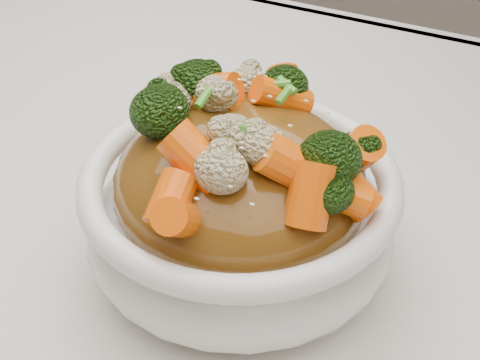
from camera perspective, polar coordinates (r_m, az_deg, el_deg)
The scene contains 8 objects.
tablecloth at distance 0.47m, azimuth -2.88°, elevation -7.89°, with size 1.20×0.80×0.04m, color silver.
bowl at distance 0.42m, azimuth 0.00°, elevation -3.13°, with size 0.19×0.19×0.08m, color white, non-canonical shape.
sauce_base at distance 0.40m, azimuth 0.00°, elevation -0.30°, with size 0.15×0.15×0.08m, color #613A10.
carrots at distance 0.37m, azimuth 0.00°, elevation 6.48°, with size 0.15×0.15×0.04m, color #FF6308, non-canonical shape.
broccoli at distance 0.37m, azimuth 0.00°, elevation 6.36°, with size 0.15×0.15×0.04m, color black, non-canonical shape.
cauliflower at distance 0.37m, azimuth 0.00°, elevation 6.13°, with size 0.15×0.15×0.03m, color beige, non-canonical shape.
scallions at distance 0.37m, azimuth 0.00°, elevation 6.60°, with size 0.12×0.12×0.02m, color #3E9021, non-canonical shape.
sesame_seeds at distance 0.37m, azimuth 0.00°, elevation 6.60°, with size 0.14×0.14×0.01m, color beige, non-canonical shape.
Camera 1 is at (0.17, -0.28, 1.06)m, focal length 50.00 mm.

